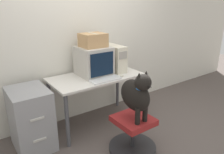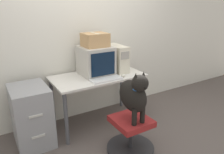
# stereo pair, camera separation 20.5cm
# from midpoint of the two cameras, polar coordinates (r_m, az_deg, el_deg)

# --- Properties ---
(ground_plane) EXTENTS (12.00, 12.00, 0.00)m
(ground_plane) POSITION_cam_midpoint_polar(r_m,az_deg,el_deg) (3.17, -2.48, -14.27)
(ground_plane) COLOR #564C47
(wall_back) EXTENTS (8.00, 0.05, 2.60)m
(wall_back) POSITION_cam_midpoint_polar(r_m,az_deg,el_deg) (3.33, -9.92, 11.13)
(wall_back) COLOR silver
(wall_back) RESTS_ON ground_plane
(desk) EXTENTS (1.30, 0.67, 0.75)m
(desk) POSITION_cam_midpoint_polar(r_m,az_deg,el_deg) (3.14, -6.02, -1.38)
(desk) COLOR silver
(desk) RESTS_ON ground_plane
(crt_monitor) EXTENTS (0.43, 0.45, 0.41)m
(crt_monitor) POSITION_cam_midpoint_polar(r_m,az_deg,el_deg) (3.11, -6.69, 4.15)
(crt_monitor) COLOR #B7B2A8
(crt_monitor) RESTS_ON desk
(pc_tower) EXTENTS (0.18, 0.45, 0.39)m
(pc_tower) POSITION_cam_midpoint_polar(r_m,az_deg,el_deg) (3.29, -1.30, 4.95)
(pc_tower) COLOR beige
(pc_tower) RESTS_ON desk
(keyboard) EXTENTS (0.43, 0.17, 0.03)m
(keyboard) POSITION_cam_midpoint_polar(r_m,az_deg,el_deg) (2.91, -3.66, -0.67)
(keyboard) COLOR silver
(keyboard) RESTS_ON desk
(computer_mouse) EXTENTS (0.06, 0.04, 0.04)m
(computer_mouse) POSITION_cam_midpoint_polar(r_m,az_deg,el_deg) (3.05, 0.66, 0.40)
(computer_mouse) COLOR beige
(computer_mouse) RESTS_ON desk
(office_chair) EXTENTS (0.59, 0.59, 0.44)m
(office_chair) POSITION_cam_midpoint_polar(r_m,az_deg,el_deg) (2.77, 3.29, -14.82)
(office_chair) COLOR #262628
(office_chair) RESTS_ON ground_plane
(dog) EXTENTS (0.21, 0.47, 0.61)m
(dog) POSITION_cam_midpoint_polar(r_m,az_deg,el_deg) (2.47, 4.08, -4.38)
(dog) COLOR black
(dog) RESTS_ON office_chair
(filing_cabinet) EXTENTS (0.44, 0.58, 0.77)m
(filing_cabinet) POSITION_cam_midpoint_polar(r_m,az_deg,el_deg) (2.93, -22.34, -10.13)
(filing_cabinet) COLOR gray
(filing_cabinet) RESTS_ON ground_plane
(cardboard_box) EXTENTS (0.33, 0.29, 0.19)m
(cardboard_box) POSITION_cam_midpoint_polar(r_m,az_deg,el_deg) (3.05, -6.94, 9.54)
(cardboard_box) COLOR tan
(cardboard_box) RESTS_ON crt_monitor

